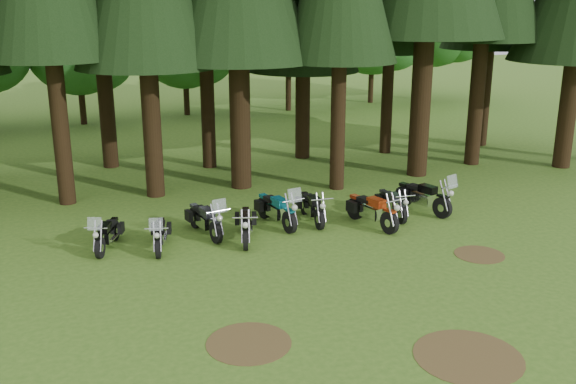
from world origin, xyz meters
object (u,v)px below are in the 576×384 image
at_px(motorcycle_1, 160,235).
at_px(motorcycle_8, 423,197).
at_px(motorcycle_7, 392,204).
at_px(motorcycle_0, 107,235).
at_px(motorcycle_5, 312,208).
at_px(motorcycle_3, 246,226).
at_px(motorcycle_4, 277,210).
at_px(motorcycle_2, 205,220).
at_px(motorcycle_6, 372,211).

distance_m(motorcycle_1, motorcycle_8, 8.92).
bearing_deg(motorcycle_8, motorcycle_1, 164.53).
relative_size(motorcycle_7, motorcycle_8, 0.86).
relative_size(motorcycle_0, motorcycle_1, 0.98).
xyz_separation_m(motorcycle_0, motorcycle_5, (6.42, 0.25, 0.03)).
height_order(motorcycle_3, motorcycle_4, motorcycle_4).
xyz_separation_m(motorcycle_1, motorcycle_4, (3.81, 0.80, 0.08)).
bearing_deg(motorcycle_2, motorcycle_1, -166.41).
relative_size(motorcycle_1, motorcycle_7, 0.97).
bearing_deg(motorcycle_5, motorcycle_7, -5.57).
distance_m(motorcycle_3, motorcycle_5, 2.65).
relative_size(motorcycle_2, motorcycle_3, 1.05).
height_order(motorcycle_1, motorcycle_2, motorcycle_2).
height_order(motorcycle_3, motorcycle_6, motorcycle_6).
distance_m(motorcycle_0, motorcycle_6, 8.08).
bearing_deg(motorcycle_6, motorcycle_7, 16.34).
relative_size(motorcycle_3, motorcycle_8, 0.90).
bearing_deg(motorcycle_2, motorcycle_7, -14.42).
bearing_deg(motorcycle_5, motorcycle_1, -167.47).
distance_m(motorcycle_1, motorcycle_7, 7.69).
distance_m(motorcycle_0, motorcycle_2, 2.90).
height_order(motorcycle_2, motorcycle_7, motorcycle_2).
distance_m(motorcycle_5, motorcycle_6, 1.92).
height_order(motorcycle_7, motorcycle_8, motorcycle_8).
xyz_separation_m(motorcycle_0, motorcycle_3, (3.94, -0.67, 0.03)).
bearing_deg(motorcycle_1, motorcycle_3, 9.67).
bearing_deg(motorcycle_1, motorcycle_8, 15.71).
relative_size(motorcycle_4, motorcycle_5, 1.09).
bearing_deg(motorcycle_7, motorcycle_1, -173.52).
height_order(motorcycle_0, motorcycle_6, motorcycle_0).
height_order(motorcycle_4, motorcycle_6, motorcycle_4).
relative_size(motorcycle_0, motorcycle_8, 0.82).
distance_m(motorcycle_0, motorcycle_7, 9.10).
distance_m(motorcycle_2, motorcycle_5, 3.53).
xyz_separation_m(motorcycle_0, motorcycle_7, (9.10, -0.19, 0.00)).
bearing_deg(motorcycle_4, motorcycle_7, -17.42).
bearing_deg(motorcycle_3, motorcycle_4, 52.52).
bearing_deg(motorcycle_3, motorcycle_5, 36.62).
xyz_separation_m(motorcycle_2, motorcycle_5, (3.53, 0.09, -0.02)).
xyz_separation_m(motorcycle_2, motorcycle_6, (5.14, -0.96, 0.02)).
distance_m(motorcycle_2, motorcycle_8, 7.43).
height_order(motorcycle_2, motorcycle_8, motorcycle_8).
relative_size(motorcycle_1, motorcycle_8, 0.83).
bearing_deg(motorcycle_8, motorcycle_3, 166.90).
bearing_deg(motorcycle_8, motorcycle_7, 166.09).
distance_m(motorcycle_3, motorcycle_8, 6.41).
distance_m(motorcycle_3, motorcycle_4, 1.60).
relative_size(motorcycle_0, motorcycle_6, 0.84).
distance_m(motorcycle_0, motorcycle_8, 10.32).
distance_m(motorcycle_3, motorcycle_6, 4.10).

